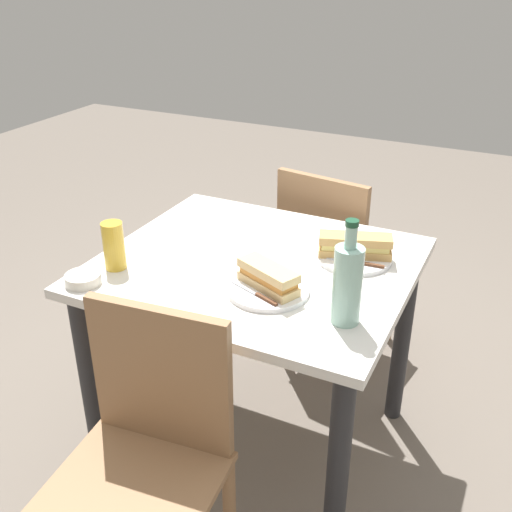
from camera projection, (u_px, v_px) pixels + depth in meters
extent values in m
plane|color=#6B6056|center=(256.00, 440.00, 2.22)|extent=(8.00, 8.00, 0.00)
cube|color=silver|center=(256.00, 266.00, 1.89)|extent=(0.95, 0.83, 0.03)
cylinder|color=#262628|center=(402.00, 338.00, 2.19)|extent=(0.06, 0.06, 0.71)
cylinder|color=#262628|center=(204.00, 288.00, 2.51)|extent=(0.06, 0.06, 0.71)
cylinder|color=#262628|center=(337.00, 477.00, 1.61)|extent=(0.06, 0.06, 0.71)
cylinder|color=#262628|center=(91.00, 389.00, 1.93)|extent=(0.06, 0.06, 0.71)
cube|color=#936B47|center=(130.00, 491.00, 1.46)|extent=(0.44, 0.44, 0.02)
cube|color=#936B47|center=(161.00, 376.00, 1.52)|extent=(0.38, 0.07, 0.40)
cylinder|color=#936B47|center=(116.00, 483.00, 1.77)|extent=(0.04, 0.04, 0.43)
cube|color=#936B47|center=(340.00, 258.00, 2.56)|extent=(0.46, 0.46, 0.02)
cube|color=#936B47|center=(320.00, 227.00, 2.33)|extent=(0.38, 0.09, 0.40)
cylinder|color=#936B47|center=(392.00, 298.00, 2.70)|extent=(0.04, 0.04, 0.43)
cylinder|color=#936B47|center=(321.00, 276.00, 2.88)|extent=(0.04, 0.04, 0.43)
cylinder|color=#936B47|center=(355.00, 336.00, 2.44)|extent=(0.04, 0.04, 0.43)
cylinder|color=#936B47|center=(280.00, 309.00, 2.62)|extent=(0.04, 0.04, 0.43)
cylinder|color=white|center=(354.00, 257.00, 1.90)|extent=(0.23, 0.23, 0.01)
cube|color=tan|center=(355.00, 252.00, 1.89)|extent=(0.23, 0.14, 0.02)
cube|color=#DBC66B|center=(355.00, 245.00, 1.88)|extent=(0.21, 0.13, 0.02)
cube|color=tan|center=(356.00, 239.00, 1.87)|extent=(0.23, 0.14, 0.02)
cube|color=silver|center=(342.00, 260.00, 1.86)|extent=(0.10, 0.02, 0.00)
cube|color=#59331E|center=(371.00, 265.00, 1.83)|extent=(0.08, 0.01, 0.01)
cylinder|color=white|center=(268.00, 290.00, 1.72)|extent=(0.23, 0.23, 0.01)
cube|color=#DBB77A|center=(268.00, 284.00, 1.71)|extent=(0.20, 0.14, 0.02)
cube|color=#CC8438|center=(268.00, 277.00, 1.70)|extent=(0.19, 0.13, 0.02)
cube|color=#DBB77A|center=(268.00, 270.00, 1.69)|extent=(0.20, 0.14, 0.02)
cube|color=silver|center=(244.00, 288.00, 1.71)|extent=(0.10, 0.05, 0.00)
cube|color=#59331E|center=(266.00, 299.00, 1.65)|extent=(0.08, 0.04, 0.01)
cylinder|color=#99C6B7|center=(347.00, 286.00, 1.54)|extent=(0.08, 0.08, 0.21)
cylinder|color=#99C6B7|center=(351.00, 237.00, 1.48)|extent=(0.03, 0.03, 0.06)
cylinder|color=#19472D|center=(352.00, 223.00, 1.46)|extent=(0.03, 0.03, 0.02)
cylinder|color=gold|center=(114.00, 246.00, 1.82)|extent=(0.06, 0.06, 0.15)
cylinder|color=silver|center=(83.00, 279.00, 1.76)|extent=(0.10, 0.10, 0.03)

